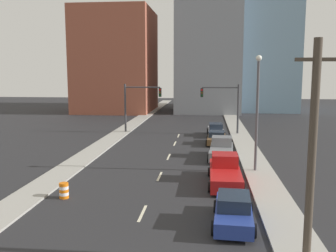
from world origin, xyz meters
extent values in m
cube|color=#9E9B93|center=(-7.41, 44.68, 0.06)|extent=(2.26, 89.36, 0.13)
cube|color=#9E9B93|center=(7.41, 44.68, 0.06)|extent=(2.26, 89.36, 0.13)
cube|color=beige|center=(0.00, 8.88, 0.00)|extent=(0.16, 2.40, 0.01)
cube|color=beige|center=(0.00, 16.17, 0.00)|extent=(0.16, 2.40, 0.01)
cube|color=beige|center=(0.00, 22.62, 0.00)|extent=(0.16, 2.40, 0.01)
cube|color=beige|center=(0.00, 29.01, 0.00)|extent=(0.16, 2.40, 0.01)
cube|color=beige|center=(0.00, 34.04, 0.00)|extent=(0.16, 2.40, 0.01)
cube|color=#9E513D|center=(-14.29, 62.09, 9.71)|extent=(14.00, 16.00, 19.41)
cube|color=gray|center=(3.39, 66.09, 15.86)|extent=(12.00, 20.00, 31.71)
cube|color=#7A9EB7|center=(13.95, 70.09, 13.72)|extent=(13.00, 20.00, 27.45)
cylinder|color=#38383D|center=(-6.88, 35.87, 3.06)|extent=(0.24, 0.24, 6.12)
cylinder|color=#38383D|center=(-4.66, 35.87, 5.72)|extent=(4.43, 0.16, 0.16)
cube|color=black|center=(-2.45, 35.87, 5.09)|extent=(0.34, 0.32, 1.10)
cylinder|color=red|center=(-2.45, 35.70, 5.43)|extent=(0.22, 0.04, 0.22)
cylinder|color=#593F0C|center=(-2.45, 35.70, 5.09)|extent=(0.22, 0.04, 0.22)
cylinder|color=#0C3F14|center=(-2.45, 35.70, 4.75)|extent=(0.22, 0.04, 0.22)
cylinder|color=#38383D|center=(7.14, 35.87, 3.06)|extent=(0.24, 0.24, 6.12)
cylinder|color=#38383D|center=(4.93, 35.87, 5.72)|extent=(4.43, 0.16, 0.16)
cube|color=black|center=(2.71, 35.87, 5.09)|extent=(0.34, 0.32, 1.10)
cylinder|color=red|center=(2.71, 35.70, 5.43)|extent=(0.22, 0.04, 0.22)
cylinder|color=#593F0C|center=(2.71, 35.70, 5.09)|extent=(0.22, 0.04, 0.22)
cylinder|color=#0C3F14|center=(2.71, 35.70, 4.75)|extent=(0.22, 0.04, 0.22)
cylinder|color=#473D33|center=(7.44, 4.35, 4.41)|extent=(0.32, 0.32, 8.83)
cube|color=#473D33|center=(7.44, 4.35, 8.03)|extent=(1.60, 0.14, 0.14)
cylinder|color=orange|center=(-5.15, 10.82, 0.10)|extent=(0.56, 0.56, 0.19)
cylinder|color=white|center=(-5.15, 10.82, 0.29)|extent=(0.56, 0.56, 0.19)
cylinder|color=orange|center=(-5.15, 10.82, 0.47)|extent=(0.56, 0.56, 0.19)
cylinder|color=white|center=(-5.15, 10.82, 0.67)|extent=(0.56, 0.56, 0.19)
cylinder|color=orange|center=(-5.15, 10.82, 0.85)|extent=(0.56, 0.56, 0.19)
cylinder|color=#4C4C51|center=(7.13, 18.24, 4.19)|extent=(0.20, 0.20, 8.37)
sphere|color=white|center=(7.13, 18.24, 8.59)|extent=(0.44, 0.44, 0.44)
cube|color=navy|center=(4.79, 7.94, 0.54)|extent=(2.06, 4.74, 0.70)
cube|color=#1E2838|center=(4.79, 7.94, 1.21)|extent=(1.69, 2.18, 0.64)
cylinder|color=black|center=(3.95, 9.43, 0.34)|extent=(0.26, 0.69, 0.68)
cylinder|color=black|center=(5.80, 9.32, 0.34)|extent=(0.26, 0.69, 0.68)
cylinder|color=black|center=(3.78, 6.56, 0.34)|extent=(0.26, 0.69, 0.68)
cylinder|color=black|center=(5.63, 6.45, 0.34)|extent=(0.26, 0.69, 0.68)
cube|color=red|center=(4.68, 14.81, 0.61)|extent=(2.04, 6.08, 0.87)
cube|color=red|center=(4.68, 15.72, 1.47)|extent=(1.79, 1.83, 0.85)
cylinder|color=black|center=(3.63, 16.69, 0.32)|extent=(0.22, 0.63, 0.63)
cylinder|color=black|center=(5.73, 16.70, 0.32)|extent=(0.22, 0.63, 0.63)
cylinder|color=black|center=(3.64, 12.93, 0.32)|extent=(0.22, 0.63, 0.63)
cylinder|color=black|center=(5.73, 12.93, 0.32)|extent=(0.22, 0.63, 0.63)
cube|color=slate|center=(4.71, 22.44, 0.60)|extent=(2.29, 5.47, 0.82)
cube|color=slate|center=(4.75, 23.24, 1.42)|extent=(1.84, 1.71, 0.82)
cylinder|color=black|center=(3.78, 24.16, 0.34)|extent=(0.26, 0.70, 0.69)
cylinder|color=black|center=(5.83, 24.04, 0.34)|extent=(0.26, 0.70, 0.69)
cylinder|color=black|center=(3.59, 20.84, 0.34)|extent=(0.26, 0.70, 0.69)
cylinder|color=black|center=(5.64, 20.72, 0.34)|extent=(0.26, 0.70, 0.69)
cube|color=brown|center=(4.43, 29.29, 0.49)|extent=(2.03, 4.45, 0.61)
cube|color=#1E2838|center=(4.43, 29.29, 1.08)|extent=(1.71, 2.04, 0.58)
cylinder|color=black|center=(3.52, 30.69, 0.33)|extent=(0.25, 0.68, 0.67)
cylinder|color=black|center=(5.44, 30.61, 0.33)|extent=(0.25, 0.68, 0.67)
cylinder|color=black|center=(3.41, 27.97, 0.33)|extent=(0.25, 0.68, 0.67)
cylinder|color=black|center=(5.33, 27.90, 0.33)|extent=(0.25, 0.68, 0.67)
cube|color=#B2B2BC|center=(4.45, 34.53, 0.53)|extent=(1.87, 4.62, 0.68)
cube|color=#1E2838|center=(4.45, 34.53, 1.18)|extent=(1.59, 2.10, 0.63)
cylinder|color=black|center=(3.51, 35.92, 0.35)|extent=(0.24, 0.71, 0.70)
cylinder|color=black|center=(5.32, 35.97, 0.35)|extent=(0.24, 0.71, 0.70)
cylinder|color=black|center=(3.59, 33.08, 0.35)|extent=(0.24, 0.71, 0.70)
cylinder|color=black|center=(5.40, 33.13, 0.35)|extent=(0.24, 0.71, 0.70)
camera|label=1|loc=(3.42, -10.21, 7.56)|focal=40.00mm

